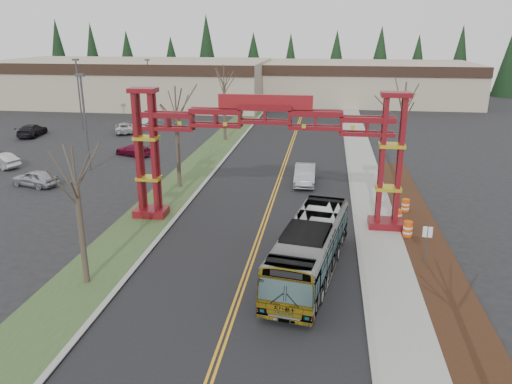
% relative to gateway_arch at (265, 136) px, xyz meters
% --- Properties ---
extents(road, '(12.00, 110.00, 0.02)m').
position_rel_gateway_arch_xyz_m(road, '(-0.00, 7.00, -5.97)').
color(road, black).
rests_on(road, ground).
extents(lane_line_left, '(0.12, 100.00, 0.01)m').
position_rel_gateway_arch_xyz_m(lane_line_left, '(-0.12, 7.00, -5.96)').
color(lane_line_left, orange).
rests_on(lane_line_left, road).
extents(lane_line_right, '(0.12, 100.00, 0.01)m').
position_rel_gateway_arch_xyz_m(lane_line_right, '(0.12, 7.00, -5.96)').
color(lane_line_right, orange).
rests_on(lane_line_right, road).
extents(curb_right, '(0.30, 110.00, 0.15)m').
position_rel_gateway_arch_xyz_m(curb_right, '(6.15, 7.00, -5.91)').
color(curb_right, gray).
rests_on(curb_right, ground).
extents(sidewalk_right, '(2.60, 110.00, 0.14)m').
position_rel_gateway_arch_xyz_m(sidewalk_right, '(7.60, 7.00, -5.91)').
color(sidewalk_right, gray).
rests_on(sidewalk_right, ground).
extents(landscape_strip, '(2.60, 50.00, 0.12)m').
position_rel_gateway_arch_xyz_m(landscape_strip, '(10.20, -8.00, -5.92)').
color(landscape_strip, black).
rests_on(landscape_strip, ground).
extents(grass_median, '(4.00, 110.00, 0.08)m').
position_rel_gateway_arch_xyz_m(grass_median, '(-8.00, 7.00, -5.94)').
color(grass_median, '#314B25').
rests_on(grass_median, ground).
extents(curb_left, '(0.30, 110.00, 0.15)m').
position_rel_gateway_arch_xyz_m(curb_left, '(-6.15, 7.00, -5.91)').
color(curb_left, gray).
rests_on(curb_left, ground).
extents(gateway_arch, '(18.20, 1.60, 8.90)m').
position_rel_gateway_arch_xyz_m(gateway_arch, '(0.00, 0.00, 0.00)').
color(gateway_arch, '#5C0C17').
rests_on(gateway_arch, ground).
extents(retail_building_west, '(46.00, 22.30, 7.50)m').
position_rel_gateway_arch_xyz_m(retail_building_west, '(-30.00, 53.96, -2.22)').
color(retail_building_west, tan).
rests_on(retail_building_west, ground).
extents(retail_building_east, '(38.00, 20.30, 7.00)m').
position_rel_gateway_arch_xyz_m(retail_building_east, '(10.00, 61.95, -2.47)').
color(retail_building_east, tan).
rests_on(retail_building_east, ground).
extents(conifer_treeline, '(116.10, 5.60, 13.00)m').
position_rel_gateway_arch_xyz_m(conifer_treeline, '(0.25, 74.00, 0.50)').
color(conifer_treeline, black).
rests_on(conifer_treeline, ground).
extents(transit_bus, '(4.28, 11.06, 3.00)m').
position_rel_gateway_arch_xyz_m(transit_bus, '(3.32, -7.23, -4.48)').
color(transit_bus, '#B8B9C1').
rests_on(transit_bus, ground).
extents(silver_sedan, '(1.79, 4.92, 1.61)m').
position_rel_gateway_arch_xyz_m(silver_sedan, '(2.26, 9.39, -5.18)').
color(silver_sedan, '#A5A8AD').
rests_on(silver_sedan, ground).
extents(parked_car_near_a, '(4.37, 2.66, 1.39)m').
position_rel_gateway_arch_xyz_m(parked_car_near_a, '(-20.03, 5.50, -5.29)').
color(parked_car_near_a, '#ABABB3').
rests_on(parked_car_near_a, ground).
extents(parked_car_near_b, '(4.45, 2.91, 1.39)m').
position_rel_gateway_arch_xyz_m(parked_car_near_b, '(-26.62, 10.54, -5.29)').
color(parked_car_near_b, silver).
rests_on(parked_car_near_b, ground).
extents(parked_car_mid_a, '(4.52, 3.27, 1.22)m').
position_rel_gateway_arch_xyz_m(parked_car_mid_a, '(-15.90, 16.88, -5.37)').
color(parked_car_mid_a, maroon).
rests_on(parked_car_mid_a, ground).
extents(parked_car_far_a, '(2.66, 4.41, 1.37)m').
position_rel_gateway_arch_xyz_m(parked_car_far_a, '(-19.38, 31.92, -5.30)').
color(parked_car_far_a, '#9D9EA5').
rests_on(parked_car_far_a, ground).
extents(parked_car_far_b, '(3.88, 5.20, 1.31)m').
position_rel_gateway_arch_xyz_m(parked_car_far_b, '(-21.57, 28.30, -5.33)').
color(parked_car_far_b, silver).
rests_on(parked_car_far_b, ground).
extents(parked_car_far_c, '(2.77, 5.41, 1.50)m').
position_rel_gateway_arch_xyz_m(parked_car_far_c, '(-31.94, 24.65, -5.23)').
color(parked_car_far_c, black).
rests_on(parked_car_far_c, ground).
extents(bare_tree_median_near, '(2.99, 2.99, 7.24)m').
position_rel_gateway_arch_xyz_m(bare_tree_median_near, '(-8.00, -9.80, -0.75)').
color(bare_tree_median_near, '#382D26').
rests_on(bare_tree_median_near, ground).
extents(bare_tree_median_mid, '(3.29, 3.29, 8.29)m').
position_rel_gateway_arch_xyz_m(bare_tree_median_mid, '(-8.00, 6.93, 0.09)').
color(bare_tree_median_mid, '#382D26').
rests_on(bare_tree_median_mid, ground).
extents(bare_tree_median_far, '(3.45, 3.45, 8.73)m').
position_rel_gateway_arch_xyz_m(bare_tree_median_far, '(-8.00, 25.78, 0.42)').
color(bare_tree_median_far, '#382D26').
rests_on(bare_tree_median_far, ground).
extents(bare_tree_right_far, '(3.36, 3.36, 8.56)m').
position_rel_gateway_arch_xyz_m(bare_tree_right_far, '(10.00, 10.03, 0.32)').
color(bare_tree_right_far, '#382D26').
rests_on(bare_tree_right_far, ground).
extents(light_pole_near, '(0.76, 0.38, 8.79)m').
position_rel_gateway_arch_xyz_m(light_pole_near, '(-17.83, 10.92, -0.90)').
color(light_pole_near, '#3F3F44').
rests_on(light_pole_near, ground).
extents(light_pole_mid, '(0.78, 0.39, 9.01)m').
position_rel_gateway_arch_xyz_m(light_pole_mid, '(-27.95, 29.82, -0.77)').
color(light_pole_mid, '#3F3F44').
rests_on(light_pole_mid, ground).
extents(light_pole_far, '(0.72, 0.36, 8.30)m').
position_rel_gateway_arch_xyz_m(light_pole_far, '(-23.35, 43.09, -1.18)').
color(light_pole_far, '#3F3F44').
rests_on(light_pole_far, ground).
extents(street_sign, '(0.52, 0.10, 2.26)m').
position_rel_gateway_arch_xyz_m(street_sign, '(9.63, -5.10, -4.36)').
color(street_sign, '#3F3F44').
rests_on(street_sign, ground).
extents(barrel_south, '(0.60, 0.60, 1.10)m').
position_rel_gateway_arch_xyz_m(barrel_south, '(9.22, -1.38, -5.43)').
color(barrel_south, '#D94D0C').
rests_on(barrel_south, ground).
extents(barrel_mid, '(0.54, 0.54, 1.00)m').
position_rel_gateway_arch_xyz_m(barrel_mid, '(8.92, 1.04, -5.48)').
color(barrel_mid, '#D94D0C').
rests_on(barrel_mid, ground).
extents(barrel_north, '(0.55, 0.55, 1.02)m').
position_rel_gateway_arch_xyz_m(barrel_north, '(9.72, 3.28, -5.47)').
color(barrel_north, '#D94D0C').
rests_on(barrel_north, ground).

